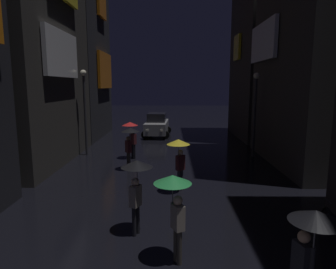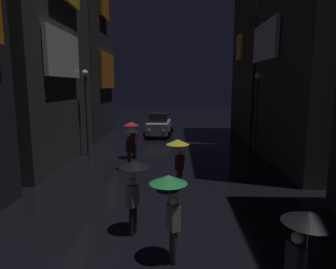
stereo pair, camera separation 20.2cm
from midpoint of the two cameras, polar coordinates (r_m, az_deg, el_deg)
The scene contains 12 objects.
building_left_far at distance 26.14m, azimuth -17.66°, elevation 20.37°, with size 4.25×7.36×18.72m.
building_right_far at distance 26.33m, azimuth 18.15°, elevation 23.20°, with size 4.25×7.46×21.35m.
pedestrian_foreground_right_red at distance 17.20m, azimuth -7.39°, elevation 0.88°, with size 0.90×0.90×2.12m.
pedestrian_far_right_yellow at distance 11.69m, azimuth 1.61°, elevation -3.05°, with size 0.90×0.90×2.12m.
pedestrian_midstreet_left_black at distance 8.48m, azimuth -6.72°, elevation -7.95°, with size 0.90×0.90×2.12m.
pedestrian_foreground_left_black at distance 14.95m, azimuth -7.68°, elevation -0.40°, with size 0.90×0.90×2.12m.
pedestrian_near_crossing_green at distance 7.11m, azimuth 0.37°, elevation -11.34°, with size 0.90×0.90×2.12m.
pedestrian_midstreet_centre_black at distance 5.88m, azimuth 24.68°, elevation -16.85°, with size 0.90×0.90×2.12m.
bicycle_parked_at_storefront at distance 9.55m, azimuth 28.74°, elevation -15.27°, with size 0.23×1.82×0.96m.
car_distant at distance 24.84m, azimuth -2.37°, elevation 1.82°, with size 2.40×4.22×1.92m.
streetlamp_left_far at distance 18.49m, azimuth -15.91°, elevation 5.99°, with size 0.36×0.36×5.08m.
streetlamp_right_far at distance 18.09m, azimuth 15.97°, elevation 5.61°, with size 0.36×0.36×4.90m.
Camera 1 is at (0.16, -2.74, 4.18)m, focal length 32.00 mm.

